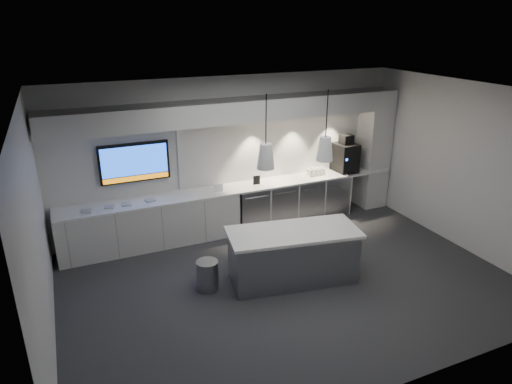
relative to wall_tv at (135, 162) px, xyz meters
name	(u,v)px	position (x,y,z in m)	size (l,w,h in m)	color
floor	(289,282)	(1.90, -2.45, -1.56)	(7.00, 7.00, 0.00)	#313234
ceiling	(294,95)	(1.90, -2.45, 1.44)	(7.00, 7.00, 0.00)	black
wall_back	(232,153)	(1.90, 0.05, -0.06)	(7.00, 7.00, 0.00)	silver
wall_front	(404,276)	(1.90, -4.95, -0.06)	(7.00, 7.00, 0.00)	silver
wall_left	(36,238)	(-1.60, -2.45, -0.06)	(7.00, 7.00, 0.00)	silver
wall_right	(464,167)	(5.40, -2.45, -0.06)	(7.00, 7.00, 0.00)	silver
back_counter	(239,188)	(1.90, -0.27, -0.68)	(6.80, 0.65, 0.04)	white
left_base_cabinets	(151,224)	(0.15, -0.27, -1.13)	(3.30, 0.63, 0.86)	silver
fridge_unit_a	(250,207)	(2.15, -0.27, -1.13)	(0.60, 0.61, 0.85)	gray
fridge_unit_b	(278,202)	(2.78, -0.27, -1.13)	(0.60, 0.61, 0.85)	gray
fridge_unit_c	(305,198)	(3.41, -0.27, -1.13)	(0.60, 0.61, 0.85)	gray
fridge_unit_d	(330,194)	(4.04, -0.27, -1.13)	(0.60, 0.61, 0.85)	gray
backsplash	(287,145)	(3.10, 0.03, -0.01)	(4.60, 0.03, 1.30)	silver
soffit	(237,110)	(1.90, -0.25, 0.84)	(6.90, 0.60, 0.40)	silver
column	(373,149)	(5.10, -0.25, -0.26)	(0.55, 0.55, 2.60)	silver
wall_tv	(135,162)	(0.00, 0.00, 0.00)	(1.25, 0.07, 0.72)	black
island	(293,255)	(1.98, -2.40, -1.12)	(2.19, 1.22, 0.88)	gray
bin	(208,275)	(0.64, -2.12, -1.32)	(0.34, 0.34, 0.48)	gray
coffee_machine	(345,156)	(4.37, -0.25, -0.33)	(0.46, 0.63, 0.79)	black
sign_black	(257,180)	(2.28, -0.28, -0.57)	(0.14, 0.02, 0.18)	black
sign_white	(218,188)	(1.45, -0.36, -0.59)	(0.18, 0.02, 0.14)	white
cup_cluster	(316,172)	(3.65, -0.27, -0.58)	(0.38, 0.18, 0.15)	white
tray_a	(86,211)	(-0.93, -0.37, -0.65)	(0.16, 0.16, 0.03)	#ABABAB
tray_b	(110,207)	(-0.55, -0.33, -0.65)	(0.16, 0.16, 0.03)	#ABABAB
tray_c	(126,204)	(-0.26, -0.32, -0.65)	(0.16, 0.16, 0.03)	#ABABAB
tray_d	(150,200)	(0.16, -0.31, -0.65)	(0.16, 0.16, 0.03)	#ABABAB
pendant_left	(266,156)	(1.49, -2.40, 0.59)	(0.26, 0.26, 1.07)	silver
pendant_right	(325,149)	(2.48, -2.40, 0.59)	(0.26, 0.26, 1.07)	silver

